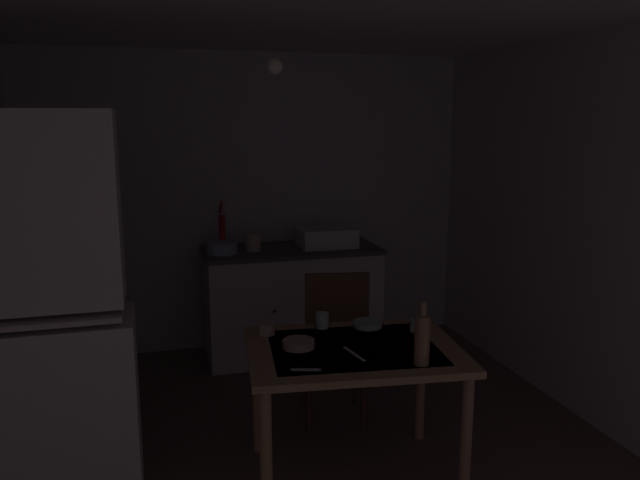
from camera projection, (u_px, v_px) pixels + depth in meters
ground_plane at (311, 455)px, 3.53m from camera, size 4.78×4.78×0.00m
wall_back at (251, 202)px, 5.15m from camera, size 3.64×0.10×2.39m
wall_right at (601, 232)px, 3.79m from camera, size 0.10×3.88×2.39m
ceiling_slab at (310, 0)px, 3.07m from camera, size 3.64×3.88×0.10m
hutch_cabinet at (40, 333)px, 2.89m from camera, size 0.84×0.45×1.91m
counter_cabinet at (292, 301)px, 5.01m from camera, size 1.38×0.64×0.87m
sink_basin at (326, 237)px, 4.99m from camera, size 0.44×0.34×0.15m
hand_pump at (222, 229)px, 4.79m from camera, size 0.05×0.27×0.39m
mixing_bowl_counter at (222, 248)px, 4.72m from camera, size 0.23×0.23×0.09m
stoneware_crock at (253, 242)px, 4.82m from camera, size 0.12×0.12×0.13m
dining_table at (354, 364)px, 3.20m from camera, size 1.16×0.93×0.73m
chair_far_side at (335, 345)px, 3.85m from camera, size 0.46×0.46×0.98m
serving_bowl_wide at (299, 344)px, 3.17m from camera, size 0.16×0.16×0.04m
soup_bowl_small at (368, 324)px, 3.49m from camera, size 0.16×0.16×0.03m
mug_tall at (416, 326)px, 3.41m from camera, size 0.07×0.07×0.07m
teacup_cream at (267, 329)px, 3.36m from camera, size 0.09×0.09×0.07m
teacup_mint at (322, 320)px, 3.47m from camera, size 0.07×0.07×0.09m
glass_bottle at (422, 338)px, 2.94m from camera, size 0.07×0.07×0.31m
table_knife at (354, 354)px, 3.09m from camera, size 0.05×0.20×0.00m
teaspoon_near_bowl at (306, 370)px, 2.89m from camera, size 0.14×0.06×0.00m
pendant_bulb at (274, 67)px, 3.05m from camera, size 0.08×0.08×0.08m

